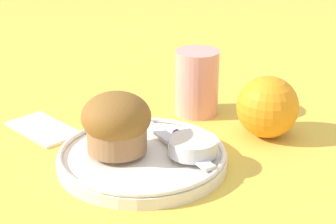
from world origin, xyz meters
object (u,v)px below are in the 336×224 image
butter_knife (168,137)px  juice_glass (197,82)px  orange_fruit (268,107)px  muffin (116,123)px

butter_knife → juice_glass: bearing=131.1°
orange_fruit → juice_glass: juice_glass is taller
orange_fruit → juice_glass: (-0.12, -0.01, 0.01)m
muffin → orange_fruit: bearing=68.7°
muffin → butter_knife: muffin is taller
muffin → butter_knife: bearing=71.5°
orange_fruit → muffin: bearing=-111.3°
muffin → butter_knife: (0.02, 0.06, -0.03)m
muffin → orange_fruit: 0.21m
butter_knife → orange_fruit: 0.14m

